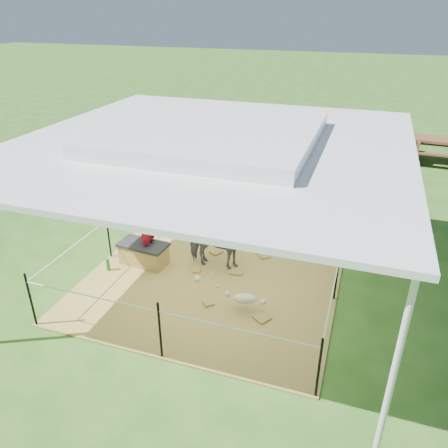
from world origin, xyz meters
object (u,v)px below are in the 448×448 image
(woman, at_px, (145,222))
(foal, at_px, (245,297))
(pony, at_px, (217,246))
(distant_person, at_px, (380,147))
(straw_bale, at_px, (144,255))
(trash_barrel, at_px, (396,170))
(picnic_table_far, at_px, (442,152))
(picnic_table_near, at_px, (351,147))
(green_bottle, at_px, (108,264))

(woman, bearing_deg, foal, 75.12)
(pony, height_order, distant_person, distant_person)
(straw_bale, bearing_deg, foal, -19.06)
(trash_barrel, xyz_separation_m, picnic_table_far, (1.45, 2.36, -0.01))
(woman, bearing_deg, picnic_table_far, 149.75)
(woman, height_order, picnic_table_far, woman)
(woman, xyz_separation_m, picnic_table_far, (6.10, 8.64, -0.57))
(foal, bearing_deg, straw_bale, 145.97)
(woman, bearing_deg, distant_person, 156.91)
(picnic_table_near, height_order, picnic_table_far, picnic_table_far)
(foal, bearing_deg, green_bottle, 158.06)
(trash_barrel, distance_m, picnic_table_far, 2.77)
(straw_bale, height_order, picnic_table_near, picnic_table_near)
(picnic_table_near, bearing_deg, foal, -107.15)
(green_bottle, height_order, picnic_table_far, picnic_table_far)
(foal, height_order, picnic_table_far, picnic_table_far)
(distant_person, bearing_deg, trash_barrel, 95.76)
(woman, distance_m, pony, 1.44)
(straw_bale, height_order, distant_person, distant_person)
(woman, xyz_separation_m, green_bottle, (-0.65, -0.45, -0.82))
(woman, bearing_deg, pony, 108.48)
(woman, xyz_separation_m, distant_person, (4.18, 7.84, -0.38))
(pony, bearing_deg, picnic_table_far, -34.89)
(pony, height_order, foal, pony)
(green_bottle, relative_size, distant_person, 0.21)
(straw_bale, distance_m, foal, 2.45)
(green_bottle, height_order, pony, pony)
(green_bottle, xyz_separation_m, foal, (2.87, -0.35, 0.15))
(pony, relative_size, foal, 1.18)
(picnic_table_far, bearing_deg, foal, -109.50)
(woman, height_order, pony, woman)
(straw_bale, height_order, foal, foal)
(pony, xyz_separation_m, trash_barrel, (3.32, 5.96, -0.11))
(trash_barrel, bearing_deg, distant_person, 106.89)
(green_bottle, relative_size, foal, 0.25)
(woman, distance_m, foal, 2.45)
(woman, distance_m, distant_person, 8.89)
(straw_bale, distance_m, picnic_table_far, 10.64)
(pony, height_order, trash_barrel, pony)
(foal, bearing_deg, trash_barrel, 56.05)
(picnic_table_near, bearing_deg, straw_bale, -122.57)
(straw_bale, xyz_separation_m, trash_barrel, (4.75, 6.28, 0.19))
(woman, bearing_deg, picnic_table_near, 163.54)
(trash_barrel, bearing_deg, woman, -126.53)
(straw_bale, bearing_deg, picnic_table_near, 67.97)
(pony, relative_size, picnic_table_far, 0.60)
(green_bottle, distance_m, picnic_table_far, 11.33)
(green_bottle, xyz_separation_m, picnic_table_near, (3.93, 8.79, 0.21))
(green_bottle, bearing_deg, pony, 21.25)
(green_bottle, distance_m, picnic_table_near, 9.63)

